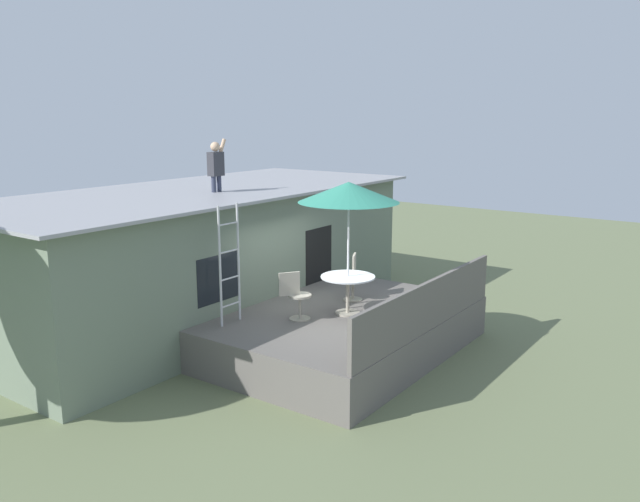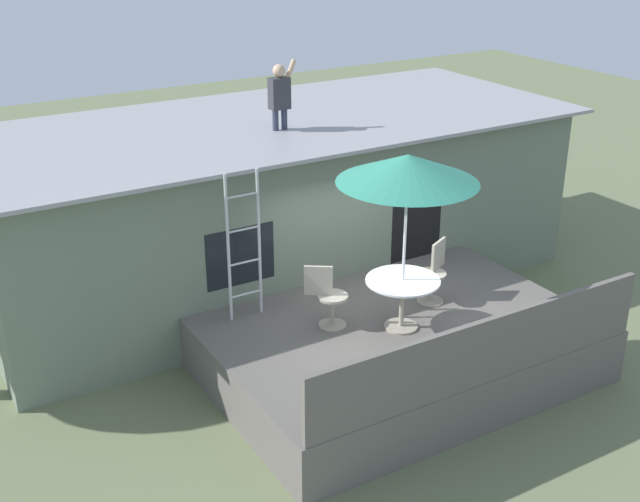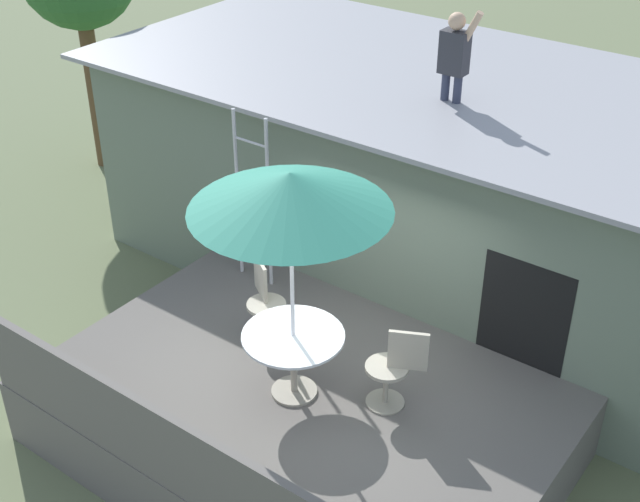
% 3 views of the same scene
% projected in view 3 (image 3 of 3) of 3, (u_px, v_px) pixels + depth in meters
% --- Properties ---
extents(ground_plane, '(40.00, 40.00, 0.00)m').
position_uv_depth(ground_plane, '(312.00, 436.00, 9.44)').
color(ground_plane, '#66704C').
extents(house, '(10.50, 4.50, 2.94)m').
position_uv_depth(house, '(477.00, 196.00, 11.13)').
color(house, slate).
rests_on(house, ground).
extents(deck, '(5.27, 4.00, 0.80)m').
position_uv_depth(deck, '(312.00, 409.00, 9.23)').
color(deck, '#605B56').
rests_on(deck, ground).
extents(deck_railing, '(5.17, 0.08, 0.90)m').
position_uv_depth(deck_railing, '(177.00, 457.00, 7.45)').
color(deck_railing, '#605B56').
rests_on(deck_railing, deck).
extents(patio_table, '(1.04, 1.04, 0.74)m').
position_uv_depth(patio_table, '(293.00, 347.00, 8.55)').
color(patio_table, '#A59E8C').
rests_on(patio_table, deck).
extents(patio_umbrella, '(1.90, 1.90, 2.54)m').
position_uv_depth(patio_umbrella, '(290.00, 192.00, 7.63)').
color(patio_umbrella, silver).
rests_on(patio_umbrella, deck).
extents(step_ladder, '(0.52, 0.04, 2.20)m').
position_uv_depth(step_ladder, '(253.00, 200.00, 10.14)').
color(step_ladder, silver).
rests_on(step_ladder, deck).
extents(person_figure, '(0.47, 0.20, 1.11)m').
position_uv_depth(person_figure, '(455.00, 51.00, 9.71)').
color(person_figure, '#33384C').
rests_on(person_figure, house).
extents(patio_chair_left, '(0.56, 0.46, 0.92)m').
position_uv_depth(patio_chair_left, '(265.00, 302.00, 9.46)').
color(patio_chair_left, '#A59E8C').
rests_on(patio_chair_left, deck).
extents(patio_chair_right, '(0.59, 0.44, 0.92)m').
position_uv_depth(patio_chair_right, '(394.00, 369.00, 8.47)').
color(patio_chair_right, '#A59E8C').
rests_on(patio_chair_right, deck).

